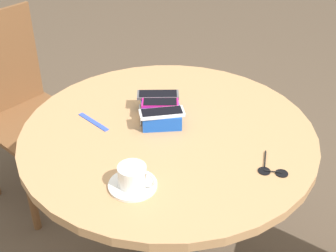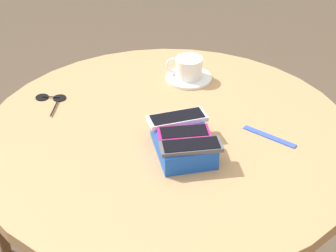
{
  "view_description": "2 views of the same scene",
  "coord_description": "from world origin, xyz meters",
  "px_view_note": "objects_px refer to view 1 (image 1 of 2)",
  "views": [
    {
      "loc": [
        1.18,
        -0.36,
        1.61
      ],
      "look_at": [
        0.0,
        0.0,
        0.78
      ],
      "focal_mm": 50.0,
      "sensor_mm": 36.0,
      "label": 1
    },
    {
      "loc": [
        -1.05,
        0.48,
        1.56
      ],
      "look_at": [
        0.0,
        0.0,
        0.78
      ],
      "focal_mm": 60.0,
      "sensor_mm": 36.0,
      "label": 2
    }
  ],
  "objects_px": {
    "phone_magenta": "(159,103)",
    "phone_white": "(162,113)",
    "phone_box": "(159,111)",
    "coffee_cup": "(133,175)",
    "saucer": "(133,185)",
    "sunglasses": "(272,170)",
    "phone_gray": "(158,95)",
    "round_table": "(168,161)",
    "lanyard_strap": "(93,122)",
    "chair_near_window": "(23,110)"
  },
  "relations": [
    {
      "from": "round_table",
      "to": "lanyard_strap",
      "type": "bearing_deg",
      "value": -119.05
    },
    {
      "from": "round_table",
      "to": "sunglasses",
      "type": "relative_size",
      "value": 7.58
    },
    {
      "from": "phone_box",
      "to": "coffee_cup",
      "type": "xyz_separation_m",
      "value": [
        0.31,
        -0.16,
        0.01
      ]
    },
    {
      "from": "saucer",
      "to": "coffee_cup",
      "type": "distance_m",
      "value": 0.03
    },
    {
      "from": "phone_gray",
      "to": "phone_magenta",
      "type": "distance_m",
      "value": 0.06
    },
    {
      "from": "phone_box",
      "to": "sunglasses",
      "type": "bearing_deg",
      "value": 32.16
    },
    {
      "from": "round_table",
      "to": "chair_near_window",
      "type": "bearing_deg",
      "value": -149.06
    },
    {
      "from": "saucer",
      "to": "coffee_cup",
      "type": "xyz_separation_m",
      "value": [
        0.0,
        0.0,
        0.03
      ]
    },
    {
      "from": "saucer",
      "to": "phone_box",
      "type": "bearing_deg",
      "value": 152.06
    },
    {
      "from": "phone_box",
      "to": "coffee_cup",
      "type": "bearing_deg",
      "value": -27.53
    },
    {
      "from": "phone_white",
      "to": "saucer",
      "type": "xyz_separation_m",
      "value": [
        0.25,
        -0.16,
        -0.05
      ]
    },
    {
      "from": "phone_gray",
      "to": "lanyard_strap",
      "type": "height_order",
      "value": "phone_gray"
    },
    {
      "from": "phone_white",
      "to": "sunglasses",
      "type": "height_order",
      "value": "phone_white"
    },
    {
      "from": "round_table",
      "to": "sunglasses",
      "type": "bearing_deg",
      "value": 38.85
    },
    {
      "from": "phone_gray",
      "to": "sunglasses",
      "type": "distance_m",
      "value": 0.48
    },
    {
      "from": "sunglasses",
      "to": "chair_near_window",
      "type": "relative_size",
      "value": 0.14
    },
    {
      "from": "phone_magenta",
      "to": "saucer",
      "type": "distance_m",
      "value": 0.36
    },
    {
      "from": "coffee_cup",
      "to": "lanyard_strap",
      "type": "distance_m",
      "value": 0.36
    },
    {
      "from": "lanyard_strap",
      "to": "chair_near_window",
      "type": "bearing_deg",
      "value": -159.45
    },
    {
      "from": "round_table",
      "to": "saucer",
      "type": "relative_size",
      "value": 7.05
    },
    {
      "from": "lanyard_strap",
      "to": "round_table",
      "type": "bearing_deg",
      "value": 60.95
    },
    {
      "from": "phone_box",
      "to": "saucer",
      "type": "height_order",
      "value": "phone_box"
    },
    {
      "from": "round_table",
      "to": "phone_box",
      "type": "height_order",
      "value": "phone_box"
    },
    {
      "from": "round_table",
      "to": "saucer",
      "type": "distance_m",
      "value": 0.31
    },
    {
      "from": "phone_magenta",
      "to": "phone_white",
      "type": "bearing_deg",
      "value": -8.11
    },
    {
      "from": "phone_white",
      "to": "saucer",
      "type": "distance_m",
      "value": 0.3
    },
    {
      "from": "phone_gray",
      "to": "phone_magenta",
      "type": "bearing_deg",
      "value": -12.13
    },
    {
      "from": "saucer",
      "to": "phone_gray",
      "type": "bearing_deg",
      "value": 154.19
    },
    {
      "from": "sunglasses",
      "to": "round_table",
      "type": "bearing_deg",
      "value": -141.15
    },
    {
      "from": "phone_magenta",
      "to": "phone_white",
      "type": "relative_size",
      "value": 0.89
    },
    {
      "from": "phone_white",
      "to": "sunglasses",
      "type": "bearing_deg",
      "value": 37.74
    },
    {
      "from": "chair_near_window",
      "to": "phone_magenta",
      "type": "bearing_deg",
      "value": 33.9
    },
    {
      "from": "phone_box",
      "to": "coffee_cup",
      "type": "height_order",
      "value": "coffee_cup"
    },
    {
      "from": "phone_white",
      "to": "round_table",
      "type": "bearing_deg",
      "value": 24.24
    },
    {
      "from": "saucer",
      "to": "coffee_cup",
      "type": "bearing_deg",
      "value": 51.86
    },
    {
      "from": "phone_gray",
      "to": "sunglasses",
      "type": "xyz_separation_m",
      "value": [
        0.42,
        0.22,
        -0.05
      ]
    },
    {
      "from": "round_table",
      "to": "phone_white",
      "type": "xyz_separation_m",
      "value": [
        -0.03,
        -0.01,
        0.18
      ]
    },
    {
      "from": "coffee_cup",
      "to": "sunglasses",
      "type": "height_order",
      "value": "coffee_cup"
    },
    {
      "from": "phone_magenta",
      "to": "lanyard_strap",
      "type": "xyz_separation_m",
      "value": [
        -0.03,
        -0.22,
        -0.05
      ]
    },
    {
      "from": "round_table",
      "to": "saucer",
      "type": "height_order",
      "value": "saucer"
    },
    {
      "from": "phone_box",
      "to": "phone_magenta",
      "type": "height_order",
      "value": "phone_magenta"
    },
    {
      "from": "round_table",
      "to": "phone_box",
      "type": "bearing_deg",
      "value": -176.83
    },
    {
      "from": "lanyard_strap",
      "to": "sunglasses",
      "type": "relative_size",
      "value": 1.14
    },
    {
      "from": "round_table",
      "to": "coffee_cup",
      "type": "bearing_deg",
      "value": -36.47
    },
    {
      "from": "phone_white",
      "to": "lanyard_strap",
      "type": "bearing_deg",
      "value": -114.61
    },
    {
      "from": "round_table",
      "to": "coffee_cup",
      "type": "distance_m",
      "value": 0.33
    },
    {
      "from": "phone_gray",
      "to": "phone_white",
      "type": "height_order",
      "value": "phone_white"
    },
    {
      "from": "phone_box",
      "to": "phone_white",
      "type": "relative_size",
      "value": 1.32
    },
    {
      "from": "phone_box",
      "to": "phone_white",
      "type": "distance_m",
      "value": 0.07
    },
    {
      "from": "phone_box",
      "to": "phone_gray",
      "type": "distance_m",
      "value": 0.07
    }
  ]
}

